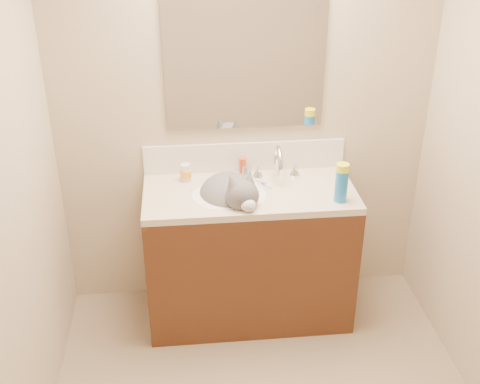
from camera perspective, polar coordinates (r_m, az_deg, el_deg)
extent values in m
cube|color=#BBAA8B|center=(3.49, 0.43, 7.93)|extent=(2.20, 0.04, 2.50)
cube|color=#492513|center=(3.63, 0.87, -6.16)|extent=(1.20, 0.55, 0.82)
cube|color=beige|center=(3.41, 0.92, -0.15)|extent=(1.20, 0.55, 0.04)
ellipsoid|color=white|center=(3.39, -1.04, -1.23)|extent=(0.45, 0.36, 0.14)
cylinder|color=silver|center=(3.56, 3.47, 2.41)|extent=(0.04, 0.04, 0.11)
torus|color=silver|center=(3.48, 3.65, 2.81)|extent=(0.03, 0.20, 0.20)
cylinder|color=silver|center=(3.42, 3.86, 1.75)|extent=(0.03, 0.03, 0.06)
cone|color=silver|center=(3.55, 1.70, 1.97)|extent=(0.06, 0.06, 0.06)
cone|color=silver|center=(3.58, 5.20, 2.12)|extent=(0.06, 0.06, 0.06)
ellipsoid|color=#565356|center=(3.40, -1.05, -0.41)|extent=(0.45, 0.48, 0.25)
ellipsoid|color=#565356|center=(3.21, 0.22, -0.35)|extent=(0.22, 0.21, 0.17)
ellipsoid|color=#565356|center=(3.29, -0.35, -0.23)|extent=(0.17, 0.17, 0.16)
cone|color=#565356|center=(3.17, -0.81, 0.95)|extent=(0.11, 0.10, 0.11)
cone|color=#565356|center=(3.21, 0.91, 1.31)|extent=(0.10, 0.11, 0.11)
ellipsoid|color=white|center=(3.17, 0.80, -1.27)|extent=(0.10, 0.09, 0.07)
ellipsoid|color=white|center=(3.29, -0.11, -1.31)|extent=(0.15, 0.12, 0.15)
sphere|color=tan|center=(3.14, 1.02, -1.50)|extent=(0.02, 0.02, 0.02)
cylinder|color=#565356|center=(3.48, 1.47, -1.11)|extent=(0.19, 0.25, 0.05)
cube|color=silver|center=(3.59, 0.44, 3.36)|extent=(1.20, 0.02, 0.18)
cube|color=white|center=(3.39, 0.47, 12.47)|extent=(0.90, 0.02, 0.80)
cylinder|color=silver|center=(3.50, -5.17, 1.85)|extent=(0.06, 0.06, 0.11)
cylinder|color=orange|center=(3.50, -5.16, 1.77)|extent=(0.07, 0.07, 0.04)
cylinder|color=#B7B7BC|center=(3.56, 0.65, 2.04)|extent=(0.06, 0.06, 0.06)
cylinder|color=#C94317|center=(3.57, 0.25, 2.47)|extent=(0.05, 0.05, 0.10)
cube|color=silver|center=(3.46, 2.28, 0.78)|extent=(0.08, 0.12, 0.01)
cube|color=#6888DD|center=(3.46, 2.28, 0.83)|extent=(0.03, 0.03, 0.02)
cylinder|color=blue|center=(3.29, 9.58, 0.61)|extent=(0.07, 0.07, 0.19)
cylinder|color=#E2F219|center=(3.25, 9.72, 2.30)|extent=(0.08, 0.08, 0.04)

